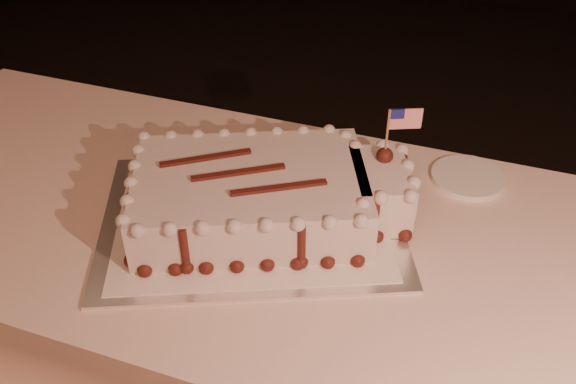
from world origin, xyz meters
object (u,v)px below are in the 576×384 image
(cake_board, at_px, (252,219))
(sheet_cake, at_px, (267,195))
(banquet_table, at_px, (356,368))
(side_plate, at_px, (468,177))

(cake_board, distance_m, sheet_cake, 0.07)
(banquet_table, height_order, cake_board, cake_board)
(banquet_table, xyz_separation_m, cake_board, (-0.25, 0.00, 0.38))
(sheet_cake, bearing_deg, side_plate, 37.02)
(sheet_cake, bearing_deg, banquet_table, -4.28)
(cake_board, bearing_deg, banquet_table, -24.23)
(sheet_cake, xyz_separation_m, side_plate, (0.37, 0.28, -0.06))
(cake_board, xyz_separation_m, sheet_cake, (0.03, 0.01, 0.06))
(side_plate, bearing_deg, sheet_cake, -142.98)
(banquet_table, bearing_deg, cake_board, 179.24)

